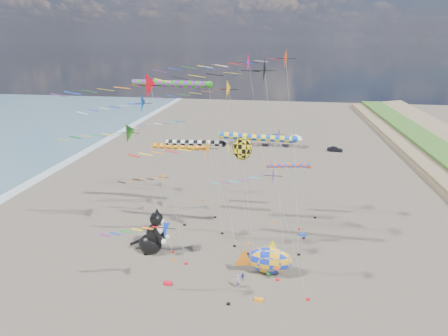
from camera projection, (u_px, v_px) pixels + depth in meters
name	position (u px, v px, depth m)	size (l,w,h in m)	color
ground	(216.00, 331.00, 31.57)	(260.00, 260.00, 0.00)	brown
delta_kite_0	(248.00, 73.00, 35.92)	(15.19, 2.68, 23.22)	black
delta_kite_1	(170.00, 226.00, 32.62)	(10.69, 1.81, 9.68)	#0A38DF
delta_kite_2	(138.00, 87.00, 34.60)	(13.52, 2.67, 21.96)	red
delta_kite_3	(243.00, 64.00, 43.70)	(15.42, 2.75, 23.59)	#CC0E59
delta_kite_4	(265.00, 180.00, 31.64)	(9.69, 1.83, 14.06)	#58238F
delta_kite_5	(214.00, 148.00, 36.61)	(10.69, 2.34, 15.56)	orange
delta_kite_6	(159.00, 181.00, 47.81)	(8.61, 1.74, 7.90)	orange
delta_kite_7	(170.00, 124.00, 53.50)	(11.16, 1.86, 14.02)	#15C5D6
delta_kite_8	(219.00, 92.00, 38.87)	(11.14, 2.37, 20.82)	#FFA611
delta_kite_9	(123.00, 136.00, 38.90)	(12.73, 2.47, 16.24)	#22861C
delta_kite_10	(134.00, 105.00, 35.85)	(9.23, 2.05, 19.81)	#054FBB
delta_kite_11	(275.00, 60.00, 41.41)	(12.80, 2.53, 24.09)	#F2470E
delta_kite_12	(275.00, 136.00, 42.16)	(10.14, 1.96, 15.16)	#6D1F8B
windsock_0	(260.00, 138.00, 38.47)	(9.96, 0.77, 15.05)	#1247B6
windsock_1	(290.00, 166.00, 49.52)	(7.66, 0.61, 8.33)	#DD470F
windsock_2	(181.00, 147.00, 48.76)	(9.03, 0.86, 11.19)	#EE5714
windsock_3	(197.00, 144.00, 40.55)	(8.48, 0.72, 13.90)	black
windsock_4	(175.00, 84.00, 41.44)	(10.98, 0.87, 20.31)	#208117
angelfish_kite	(240.00, 150.00, 38.66)	(3.74, 3.02, 14.77)	yellow
cat_inflatable	(152.00, 231.00, 42.38)	(4.37, 2.19, 5.90)	black
fish_inflatable	(269.00, 260.00, 38.65)	(6.62, 2.73, 4.37)	#1432CB
person_adult	(238.00, 281.00, 36.82)	(0.58, 0.38, 1.60)	gray
child_green	(268.00, 274.00, 38.35)	(0.58, 0.45, 1.20)	#228830
child_blue	(243.00, 277.00, 38.10)	(0.55, 0.23, 0.93)	#282195
kite_bag_0	(259.00, 300.00, 35.15)	(0.90, 0.44, 0.30)	orange
kite_bag_1	(168.00, 283.00, 37.51)	(0.90, 0.44, 0.30)	red
kite_bag_2	(249.00, 255.00, 42.52)	(0.90, 0.44, 0.30)	black
kite_bag_3	(303.00, 235.00, 46.94)	(0.90, 0.44, 0.30)	blue
tent_row	(265.00, 134.00, 85.93)	(19.20, 4.20, 3.80)	silver
parked_car	(335.00, 149.00, 82.51)	(1.44, 3.58, 1.22)	#26262D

